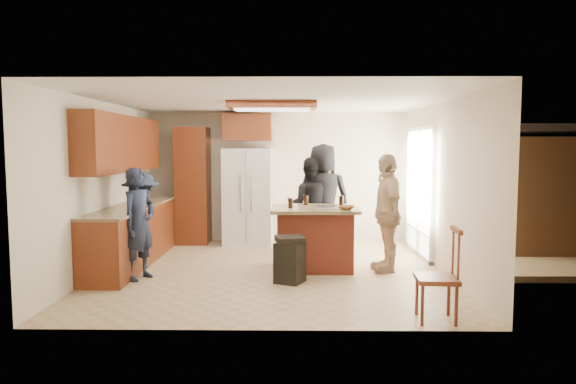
{
  "coord_description": "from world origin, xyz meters",
  "views": [
    {
      "loc": [
        0.33,
        -7.48,
        1.83
      ],
      "look_at": [
        0.23,
        0.24,
        1.15
      ],
      "focal_mm": 32.0,
      "sensor_mm": 36.0,
      "label": 1
    }
  ],
  "objects_px": {
    "person_behind_left": "(310,206)",
    "trash_bin": "(290,259)",
    "kitchen_island": "(314,237)",
    "person_side_right": "(387,213)",
    "person_behind_right": "(323,199)",
    "refrigerator": "(248,196)",
    "person_front_left": "(139,224)",
    "spindle_chair": "(439,278)",
    "person_counter": "(141,220)"
  },
  "relations": [
    {
      "from": "person_counter",
      "to": "kitchen_island",
      "type": "distance_m",
      "value": 2.64
    },
    {
      "from": "person_side_right",
      "to": "kitchen_island",
      "type": "distance_m",
      "value": 1.13
    },
    {
      "from": "person_behind_left",
      "to": "refrigerator",
      "type": "xyz_separation_m",
      "value": [
        -1.15,
        0.89,
        0.07
      ]
    },
    {
      "from": "kitchen_island",
      "to": "spindle_chair",
      "type": "height_order",
      "value": "spindle_chair"
    },
    {
      "from": "person_behind_right",
      "to": "refrigerator",
      "type": "xyz_separation_m",
      "value": [
        -1.37,
        0.83,
        -0.05
      ]
    },
    {
      "from": "refrigerator",
      "to": "kitchen_island",
      "type": "height_order",
      "value": "refrigerator"
    },
    {
      "from": "person_behind_right",
      "to": "trash_bin",
      "type": "relative_size",
      "value": 3.0
    },
    {
      "from": "person_behind_left",
      "to": "refrigerator",
      "type": "distance_m",
      "value": 1.45
    },
    {
      "from": "person_counter",
      "to": "person_behind_right",
      "type": "bearing_deg",
      "value": -87.83
    },
    {
      "from": "refrigerator",
      "to": "person_side_right",
      "type": "bearing_deg",
      "value": -43.14
    },
    {
      "from": "kitchen_island",
      "to": "trash_bin",
      "type": "distance_m",
      "value": 0.91
    },
    {
      "from": "person_front_left",
      "to": "person_counter",
      "type": "height_order",
      "value": "person_front_left"
    },
    {
      "from": "person_behind_right",
      "to": "refrigerator",
      "type": "bearing_deg",
      "value": -30.79
    },
    {
      "from": "person_front_left",
      "to": "trash_bin",
      "type": "bearing_deg",
      "value": -69.56
    },
    {
      "from": "person_counter",
      "to": "kitchen_island",
      "type": "height_order",
      "value": "person_counter"
    },
    {
      "from": "person_front_left",
      "to": "person_behind_right",
      "type": "distance_m",
      "value": 3.19
    },
    {
      "from": "person_counter",
      "to": "refrigerator",
      "type": "xyz_separation_m",
      "value": [
        1.44,
        1.94,
        0.17
      ]
    },
    {
      "from": "person_behind_left",
      "to": "person_counter",
      "type": "distance_m",
      "value": 2.79
    },
    {
      "from": "trash_bin",
      "to": "person_front_left",
      "type": "bearing_deg",
      "value": 175.58
    },
    {
      "from": "person_front_left",
      "to": "kitchen_island",
      "type": "distance_m",
      "value": 2.55
    },
    {
      "from": "person_front_left",
      "to": "person_counter",
      "type": "xyz_separation_m",
      "value": [
        -0.18,
        0.69,
        -0.05
      ]
    },
    {
      "from": "refrigerator",
      "to": "person_counter",
      "type": "bearing_deg",
      "value": -126.69
    },
    {
      "from": "person_behind_right",
      "to": "person_front_left",
      "type": "bearing_deg",
      "value": 34.88
    },
    {
      "from": "person_side_right",
      "to": "person_counter",
      "type": "relative_size",
      "value": 1.19
    },
    {
      "from": "person_counter",
      "to": "spindle_chair",
      "type": "height_order",
      "value": "person_counter"
    },
    {
      "from": "person_front_left",
      "to": "person_side_right",
      "type": "height_order",
      "value": "person_side_right"
    },
    {
      "from": "refrigerator",
      "to": "trash_bin",
      "type": "distance_m",
      "value": 2.97
    },
    {
      "from": "person_behind_left",
      "to": "person_behind_right",
      "type": "bearing_deg",
      "value": -159.23
    },
    {
      "from": "person_side_right",
      "to": "trash_bin",
      "type": "bearing_deg",
      "value": -68.37
    },
    {
      "from": "person_front_left",
      "to": "trash_bin",
      "type": "xyz_separation_m",
      "value": [
        2.08,
        -0.16,
        -0.46
      ]
    },
    {
      "from": "kitchen_island",
      "to": "person_behind_left",
      "type": "bearing_deg",
      "value": 91.93
    },
    {
      "from": "kitchen_island",
      "to": "spindle_chair",
      "type": "xyz_separation_m",
      "value": [
        1.21,
        -2.33,
        -0.02
      ]
    },
    {
      "from": "person_front_left",
      "to": "refrigerator",
      "type": "height_order",
      "value": "refrigerator"
    },
    {
      "from": "person_behind_left",
      "to": "person_side_right",
      "type": "distance_m",
      "value": 1.63
    },
    {
      "from": "person_side_right",
      "to": "spindle_chair",
      "type": "xyz_separation_m",
      "value": [
        0.15,
        -2.21,
        -0.41
      ]
    },
    {
      "from": "person_front_left",
      "to": "trash_bin",
      "type": "relative_size",
      "value": 2.46
    },
    {
      "from": "person_front_left",
      "to": "person_behind_left",
      "type": "height_order",
      "value": "person_behind_left"
    },
    {
      "from": "person_counter",
      "to": "trash_bin",
      "type": "distance_m",
      "value": 2.45
    },
    {
      "from": "person_counter",
      "to": "spindle_chair",
      "type": "bearing_deg",
      "value": -140.96
    },
    {
      "from": "person_side_right",
      "to": "kitchen_island",
      "type": "xyz_separation_m",
      "value": [
        -1.06,
        0.12,
        -0.39
      ]
    },
    {
      "from": "person_front_left",
      "to": "person_behind_left",
      "type": "relative_size",
      "value": 0.94
    },
    {
      "from": "person_side_right",
      "to": "refrigerator",
      "type": "bearing_deg",
      "value": -137.55
    },
    {
      "from": "person_behind_right",
      "to": "kitchen_island",
      "type": "bearing_deg",
      "value": 81.23
    },
    {
      "from": "person_behind_right",
      "to": "trash_bin",
      "type": "distance_m",
      "value": 2.13
    },
    {
      "from": "person_behind_left",
      "to": "trash_bin",
      "type": "relative_size",
      "value": 2.63
    },
    {
      "from": "person_front_left",
      "to": "kitchen_island",
      "type": "bearing_deg",
      "value": -50.11
    },
    {
      "from": "person_side_right",
      "to": "person_counter",
      "type": "height_order",
      "value": "person_side_right"
    },
    {
      "from": "trash_bin",
      "to": "spindle_chair",
      "type": "distance_m",
      "value": 2.19
    },
    {
      "from": "person_side_right",
      "to": "kitchen_island",
      "type": "relative_size",
      "value": 1.35
    },
    {
      "from": "person_behind_left",
      "to": "trash_bin",
      "type": "bearing_deg",
      "value": 86.85
    }
  ]
}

